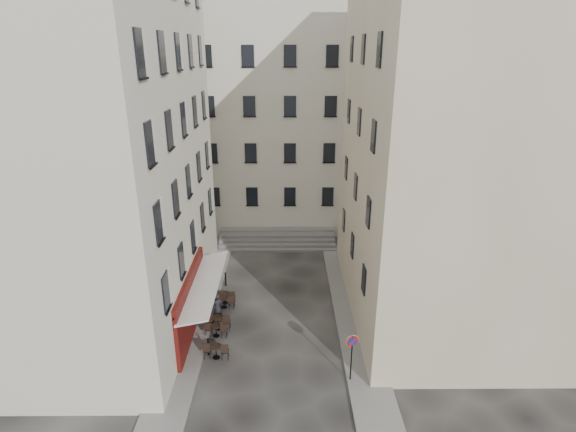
{
  "coord_description": "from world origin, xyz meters",
  "views": [
    {
      "loc": [
        0.65,
        -19.8,
        14.63
      ],
      "look_at": [
        0.79,
        4.0,
        5.62
      ],
      "focal_mm": 28.0,
      "sensor_mm": 36.0,
      "label": 1
    }
  ],
  "objects_px": {
    "pedestrian": "(217,307)",
    "bistro_table_a": "(216,350)",
    "bistro_table_b": "(216,329)",
    "no_parking_sign": "(352,349)"
  },
  "relations": [
    {
      "from": "pedestrian",
      "to": "bistro_table_a",
      "type": "bearing_deg",
      "value": 54.16
    },
    {
      "from": "bistro_table_b",
      "to": "bistro_table_a",
      "type": "bearing_deg",
      "value": -81.78
    },
    {
      "from": "bistro_table_a",
      "to": "bistro_table_b",
      "type": "distance_m",
      "value": 1.82
    },
    {
      "from": "no_parking_sign",
      "to": "bistro_table_b",
      "type": "relative_size",
      "value": 2.08
    },
    {
      "from": "no_parking_sign",
      "to": "bistro_table_a",
      "type": "relative_size",
      "value": 1.96
    },
    {
      "from": "no_parking_sign",
      "to": "pedestrian",
      "type": "relative_size",
      "value": 1.47
    },
    {
      "from": "no_parking_sign",
      "to": "pedestrian",
      "type": "height_order",
      "value": "no_parking_sign"
    },
    {
      "from": "bistro_table_a",
      "to": "bistro_table_b",
      "type": "relative_size",
      "value": 1.06
    },
    {
      "from": "bistro_table_a",
      "to": "pedestrian",
      "type": "bearing_deg",
      "value": 96.55
    },
    {
      "from": "bistro_table_a",
      "to": "pedestrian",
      "type": "xyz_separation_m",
      "value": [
        -0.38,
        3.3,
        0.4
      ]
    }
  ]
}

